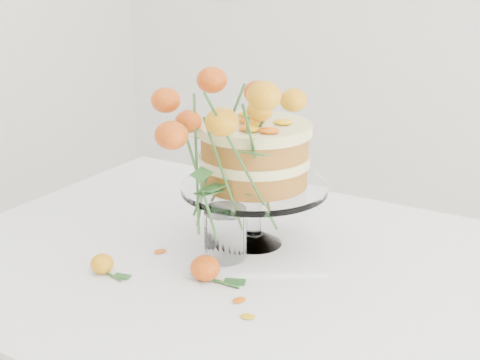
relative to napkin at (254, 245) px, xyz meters
The scene contains 10 objects.
table 0.16m from the napkin, 32.78° to the right, with size 1.43×0.93×0.76m.
napkin is the anchor object (origin of this frame).
cake_stand 0.18m from the napkin, 63.43° to the right, with size 0.30×0.30×0.27m.
rose_vase 0.26m from the napkin, 99.06° to the right, with size 0.33×0.33×0.42m.
loose_rose_near 0.31m from the napkin, 127.34° to the right, with size 0.08×0.04×0.04m.
loose_rose_far 0.17m from the napkin, 91.85° to the right, with size 0.10×0.06×0.05m.
stray_petal_a 0.17m from the napkin, 93.45° to the right, with size 0.03×0.02×0.00m, color #E8AC0E.
stray_petal_b 0.23m from the napkin, 66.93° to the right, with size 0.03×0.02×0.00m, color #E8AC0E.
stray_petal_c 0.28m from the napkin, 62.64° to the right, with size 0.03×0.02×0.00m, color #E8AC0E.
stray_petal_d 0.19m from the napkin, 141.24° to the right, with size 0.03×0.02×0.00m, color #E8AC0E.
Camera 1 is at (0.51, -1.03, 1.34)m, focal length 50.00 mm.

